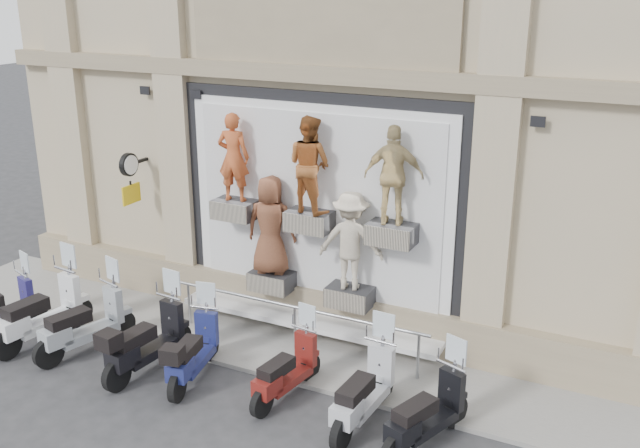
# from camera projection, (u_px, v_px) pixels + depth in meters

# --- Properties ---
(ground) EXTENTS (90.00, 90.00, 0.00)m
(ground) POSITION_uv_depth(u_px,v_px,m) (235.00, 409.00, 11.12)
(ground) COLOR #2D2D2F
(ground) RESTS_ON ground
(sidewalk) EXTENTS (16.00, 2.20, 0.08)m
(sidewalk) POSITION_uv_depth(u_px,v_px,m) (298.00, 348.00, 12.89)
(sidewalk) COLOR gray
(sidewalk) RESTS_ON ground
(shop_vitrine) EXTENTS (5.60, 0.89, 4.30)m
(shop_vitrine) POSITION_uv_depth(u_px,v_px,m) (317.00, 215.00, 12.65)
(shop_vitrine) COLOR black
(shop_vitrine) RESTS_ON ground
(guard_rail) EXTENTS (5.06, 0.10, 0.93)m
(guard_rail) POSITION_uv_depth(u_px,v_px,m) (295.00, 329.00, 12.67)
(guard_rail) COLOR #9EA0A5
(guard_rail) RESTS_ON ground
(clock_sign_bracket) EXTENTS (0.10, 0.80, 1.02)m
(clock_sign_bracket) POSITION_uv_depth(u_px,v_px,m) (130.00, 172.00, 13.97)
(clock_sign_bracket) COLOR black
(clock_sign_bracket) RESTS_ON ground
(scooter_b) EXTENTS (0.89, 2.19, 1.73)m
(scooter_b) POSITION_uv_depth(u_px,v_px,m) (40.00, 299.00, 12.93)
(scooter_b) COLOR silver
(scooter_b) RESTS_ON ground
(scooter_c) EXTENTS (1.09, 2.09, 1.63)m
(scooter_c) POSITION_uv_depth(u_px,v_px,m) (83.00, 311.00, 12.58)
(scooter_c) COLOR gray
(scooter_c) RESTS_ON ground
(scooter_d) EXTENTS (0.78, 2.06, 1.64)m
(scooter_d) POSITION_uv_depth(u_px,v_px,m) (147.00, 328.00, 11.96)
(scooter_d) COLOR black
(scooter_d) RESTS_ON ground
(scooter_e) EXTENTS (0.92, 1.93, 1.51)m
(scooter_e) POSITION_uv_depth(u_px,v_px,m) (193.00, 339.00, 11.71)
(scooter_e) COLOR navy
(scooter_e) RESTS_ON ground
(scooter_f) EXTENTS (0.74, 1.80, 1.42)m
(scooter_f) POSITION_uv_depth(u_px,v_px,m) (286.00, 358.00, 11.20)
(scooter_f) COLOR #5F1410
(scooter_f) RESTS_ON ground
(scooter_g) EXTENTS (0.68, 1.97, 1.58)m
(scooter_g) POSITION_uv_depth(u_px,v_px,m) (364.00, 378.00, 10.50)
(scooter_g) COLOR #ADAFB5
(scooter_g) RESTS_ON ground
(scooter_h) EXTENTS (1.15, 1.93, 1.51)m
(scooter_h) POSITION_uv_depth(u_px,v_px,m) (428.00, 400.00, 10.00)
(scooter_h) COLOR black
(scooter_h) RESTS_ON ground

